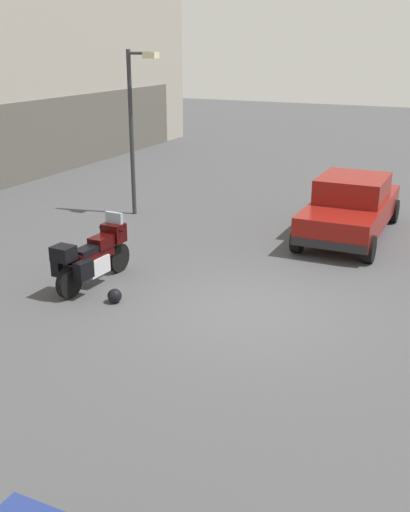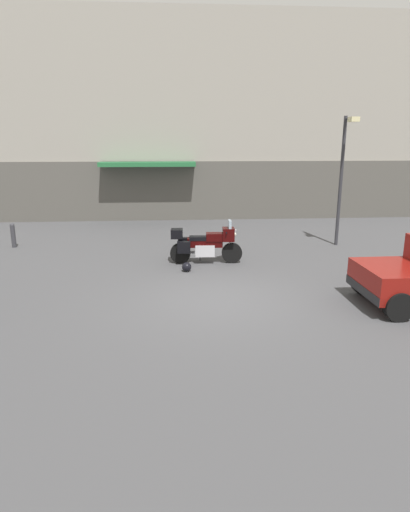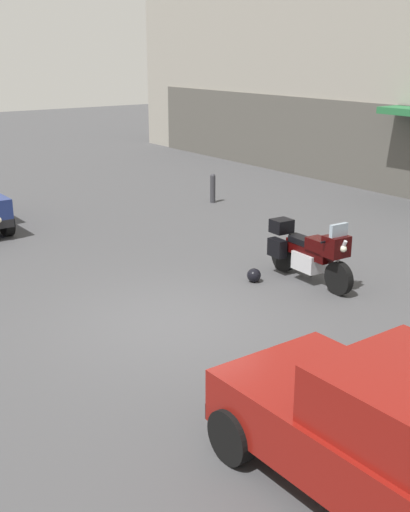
# 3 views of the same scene
# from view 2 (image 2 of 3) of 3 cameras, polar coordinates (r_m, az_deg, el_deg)

# --- Properties ---
(ground_plane) EXTENTS (80.00, 80.00, 0.00)m
(ground_plane) POSITION_cam_2_polar(r_m,az_deg,el_deg) (10.60, 1.81, -5.76)
(ground_plane) COLOR #424244
(building_facade_rear) EXTENTS (38.48, 3.40, 9.51)m
(building_facade_rear) POSITION_cam_2_polar(r_m,az_deg,el_deg) (22.31, -1.60, 17.32)
(building_facade_rear) COLOR gray
(building_facade_rear) RESTS_ON ground
(motorcycle) EXTENTS (2.26, 0.78, 1.36)m
(motorcycle) POSITION_cam_2_polar(r_m,az_deg,el_deg) (13.60, -0.04, 1.61)
(motorcycle) COLOR black
(motorcycle) RESTS_ON ground
(helmet) EXTENTS (0.28, 0.28, 0.28)m
(helmet) POSITION_cam_2_polar(r_m,az_deg,el_deg) (12.82, -2.42, -1.43)
(helmet) COLOR black
(helmet) RESTS_ON ground
(streetlamp_curbside) EXTENTS (0.28, 0.94, 4.57)m
(streetlamp_curbside) POSITION_cam_2_polar(r_m,az_deg,el_deg) (16.36, 17.64, 10.87)
(streetlamp_curbside) COLOR #2D2D33
(streetlamp_curbside) RESTS_ON ground
(bollard_curbside) EXTENTS (0.16, 0.16, 0.88)m
(bollard_curbside) POSITION_cam_2_polar(r_m,az_deg,el_deg) (17.14, -23.80, 2.58)
(bollard_curbside) COLOR #333338
(bollard_curbside) RESTS_ON ground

